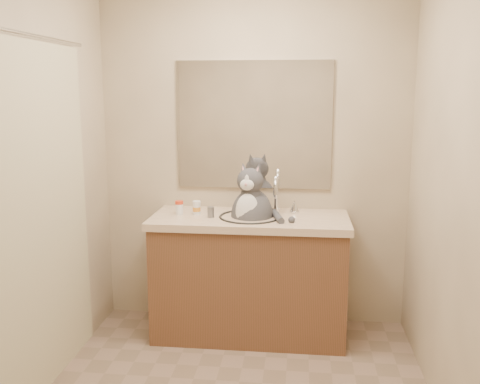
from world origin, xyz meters
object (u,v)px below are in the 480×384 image
cat (252,212)px  pill_bottle_redcap (179,208)px  grey_canister (211,212)px  pill_bottle_orange (197,208)px

cat → pill_bottle_redcap: 0.50m
pill_bottle_redcap → grey_canister: pill_bottle_redcap is taller
cat → pill_bottle_orange: size_ratio=6.12×
pill_bottle_orange → grey_canister: pill_bottle_orange is taller
cat → pill_bottle_redcap: bearing=-167.9°
cat → grey_canister: cat is taller
pill_bottle_redcap → grey_canister: bearing=-14.7°
cat → grey_canister: (-0.27, -0.06, 0.01)m
pill_bottle_orange → cat: bearing=-1.6°
pill_bottle_redcap → grey_canister: (0.23, -0.06, -0.01)m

